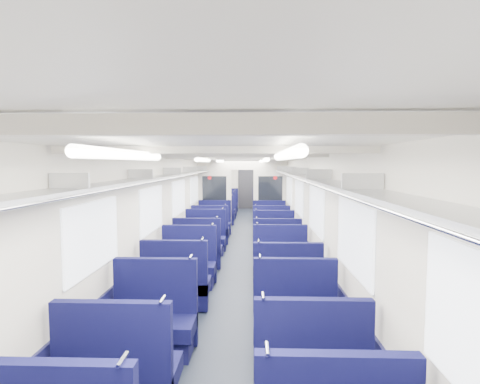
{
  "coord_description": "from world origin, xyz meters",
  "views": [
    {
      "loc": [
        0.32,
        -9.07,
        2.2
      ],
      "look_at": [
        -0.08,
        2.77,
        1.29
      ],
      "focal_mm": 27.84,
      "sensor_mm": 36.0,
      "label": 1
    }
  ],
  "objects_px": {
    "seat_15": "(274,242)",
    "seat_9": "(287,290)",
    "seat_11": "(280,266)",
    "seat_27": "(264,205)",
    "seat_7": "(296,323)",
    "seat_26": "(227,205)",
    "seat_16": "(210,232)",
    "seat_4": "(119,378)",
    "seat_12": "(198,252)",
    "seat_6": "(153,323)",
    "bulkhead": "(242,194)",
    "seat_21": "(267,216)",
    "seat_19": "(269,225)",
    "seat_24": "(225,208)",
    "seat_22": "(223,211)",
    "seat_13": "(277,253)",
    "seat_5": "(310,375)",
    "seat_14": "(205,240)",
    "end_door": "(246,188)",
    "seat_23": "(266,211)",
    "seat_10": "(188,267)",
    "seat_20": "(220,215)",
    "seat_25": "(265,208)",
    "seat_17": "(271,232)",
    "seat_18": "(214,225)"
  },
  "relations": [
    {
      "from": "seat_11",
      "to": "seat_22",
      "type": "height_order",
      "value": "same"
    },
    {
      "from": "end_door",
      "to": "seat_25",
      "type": "xyz_separation_m",
      "value": [
        0.83,
        -2.48,
        -0.66
      ]
    },
    {
      "from": "seat_13",
      "to": "seat_22",
      "type": "height_order",
      "value": "same"
    },
    {
      "from": "end_door",
      "to": "seat_20",
      "type": "distance_m",
      "value": 4.98
    },
    {
      "from": "seat_5",
      "to": "seat_13",
      "type": "xyz_separation_m",
      "value": [
        0.0,
        4.5,
        0.0
      ]
    },
    {
      "from": "seat_7",
      "to": "seat_14",
      "type": "distance_m",
      "value": 4.98
    },
    {
      "from": "seat_7",
      "to": "seat_18",
      "type": "bearing_deg",
      "value": 103.55
    },
    {
      "from": "seat_13",
      "to": "seat_20",
      "type": "distance_m",
      "value": 5.73
    },
    {
      "from": "seat_4",
      "to": "seat_12",
      "type": "bearing_deg",
      "value": 90.0
    },
    {
      "from": "seat_15",
      "to": "seat_16",
      "type": "bearing_deg",
      "value": 142.8
    },
    {
      "from": "bulkhead",
      "to": "seat_10",
      "type": "xyz_separation_m",
      "value": [
        -0.83,
        -5.12,
        -0.89
      ]
    },
    {
      "from": "seat_22",
      "to": "seat_27",
      "type": "distance_m",
      "value": 2.84
    },
    {
      "from": "seat_5",
      "to": "seat_23",
      "type": "height_order",
      "value": "same"
    },
    {
      "from": "seat_22",
      "to": "seat_5",
      "type": "bearing_deg",
      "value": -81.59
    },
    {
      "from": "end_door",
      "to": "seat_6",
      "type": "xyz_separation_m",
      "value": [
        -0.83,
        -13.86,
        -0.66
      ]
    },
    {
      "from": "seat_27",
      "to": "seat_14",
      "type": "bearing_deg",
      "value": -102.04
    },
    {
      "from": "seat_9",
      "to": "seat_21",
      "type": "relative_size",
      "value": 1.0
    },
    {
      "from": "seat_12",
      "to": "seat_24",
      "type": "relative_size",
      "value": 1.0
    },
    {
      "from": "seat_12",
      "to": "seat_26",
      "type": "height_order",
      "value": "same"
    },
    {
      "from": "seat_23",
      "to": "bulkhead",
      "type": "bearing_deg",
      "value": -107.1
    },
    {
      "from": "seat_6",
      "to": "seat_27",
      "type": "relative_size",
      "value": 1.0
    },
    {
      "from": "seat_7",
      "to": "seat_26",
      "type": "distance_m",
      "value": 12.43
    },
    {
      "from": "seat_10",
      "to": "seat_20",
      "type": "distance_m",
      "value": 6.62
    },
    {
      "from": "seat_13",
      "to": "seat_21",
      "type": "distance_m",
      "value": 5.53
    },
    {
      "from": "seat_21",
      "to": "seat_7",
      "type": "bearing_deg",
      "value": -90.0
    },
    {
      "from": "seat_21",
      "to": "seat_19",
      "type": "bearing_deg",
      "value": -90.0
    },
    {
      "from": "seat_18",
      "to": "seat_9",
      "type": "bearing_deg",
      "value": -73.88
    },
    {
      "from": "seat_7",
      "to": "seat_22",
      "type": "xyz_separation_m",
      "value": [
        -1.66,
        10.17,
        0.0
      ]
    },
    {
      "from": "seat_18",
      "to": "seat_19",
      "type": "distance_m",
      "value": 1.66
    },
    {
      "from": "seat_6",
      "to": "seat_17",
      "type": "bearing_deg",
      "value": 74.14
    },
    {
      "from": "bulkhead",
      "to": "seat_23",
      "type": "bearing_deg",
      "value": 72.9
    },
    {
      "from": "bulkhead",
      "to": "seat_19",
      "type": "distance_m",
      "value": 1.34
    },
    {
      "from": "bulkhead",
      "to": "seat_27",
      "type": "height_order",
      "value": "bulkhead"
    },
    {
      "from": "seat_11",
      "to": "seat_27",
      "type": "xyz_separation_m",
      "value": [
        0.0,
        10.06,
        0.0
      ]
    },
    {
      "from": "end_door",
      "to": "seat_19",
      "type": "distance_m",
      "value": 7.01
    },
    {
      "from": "seat_15",
      "to": "seat_9",
      "type": "bearing_deg",
      "value": -90.0
    },
    {
      "from": "seat_5",
      "to": "seat_7",
      "type": "height_order",
      "value": "same"
    },
    {
      "from": "seat_5",
      "to": "seat_24",
      "type": "bearing_deg",
      "value": 97.71
    },
    {
      "from": "seat_12",
      "to": "seat_17",
      "type": "bearing_deg",
      "value": 54.56
    },
    {
      "from": "seat_24",
      "to": "seat_26",
      "type": "height_order",
      "value": "same"
    },
    {
      "from": "seat_17",
      "to": "seat_18",
      "type": "xyz_separation_m",
      "value": [
        -1.66,
        1.1,
        0.0
      ]
    },
    {
      "from": "seat_10",
      "to": "seat_13",
      "type": "height_order",
      "value": "same"
    },
    {
      "from": "bulkhead",
      "to": "seat_9",
      "type": "xyz_separation_m",
      "value": [
        0.83,
        -6.29,
        -0.89
      ]
    },
    {
      "from": "seat_15",
      "to": "seat_24",
      "type": "height_order",
      "value": "same"
    },
    {
      "from": "seat_17",
      "to": "seat_16",
      "type": "bearing_deg",
      "value": 179.99
    },
    {
      "from": "seat_9",
      "to": "seat_23",
      "type": "relative_size",
      "value": 1.0
    },
    {
      "from": "seat_9",
      "to": "seat_5",
      "type": "bearing_deg",
      "value": -90.0
    },
    {
      "from": "seat_9",
      "to": "seat_4",
      "type": "bearing_deg",
      "value": -125.75
    },
    {
      "from": "seat_19",
      "to": "seat_5",
      "type": "bearing_deg",
      "value": -90.0
    },
    {
      "from": "seat_6",
      "to": "seat_15",
      "type": "xyz_separation_m",
      "value": [
        1.66,
        4.58,
        0.0
      ]
    }
  ]
}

